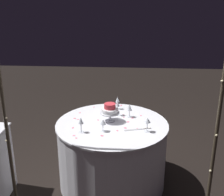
{
  "coord_description": "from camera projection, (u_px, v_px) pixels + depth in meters",
  "views": [
    {
      "loc": [
        -0.21,
        2.9,
        2.09
      ],
      "look_at": [
        0.0,
        0.0,
        1.07
      ],
      "focal_mm": 45.59,
      "sensor_mm": 36.0,
      "label": 1
    }
  ],
  "objects": [
    {
      "name": "rose_petal_11",
      "position": [
        107.0,
        105.0,
        3.7
      ],
      "size": [
        0.04,
        0.04,
        0.0
      ],
      "primitive_type": "ellipsoid",
      "rotation": [
        0.0,
        0.0,
        2.26
      ],
      "color": "#EA6B84",
      "rests_on": "main_table"
    },
    {
      "name": "rose_petal_6",
      "position": [
        133.0,
        118.0,
        3.31
      ],
      "size": [
        0.04,
        0.03,
        0.0
      ],
      "primitive_type": "ellipsoid",
      "rotation": [
        0.0,
        0.0,
        0.21
      ],
      "color": "#EA6B84",
      "rests_on": "main_table"
    },
    {
      "name": "wine_glass_1",
      "position": [
        81.0,
        121.0,
        2.93
      ],
      "size": [
        0.06,
        0.06,
        0.17
      ],
      "color": "silver",
      "rests_on": "main_table"
    },
    {
      "name": "rose_petal_16",
      "position": [
        76.0,
        138.0,
        2.84
      ],
      "size": [
        0.03,
        0.03,
        0.0
      ],
      "primitive_type": "ellipsoid",
      "rotation": [
        0.0,
        0.0,
        5.71
      ],
      "color": "#EA6B84",
      "rests_on": "main_table"
    },
    {
      "name": "rose_petal_9",
      "position": [
        102.0,
        136.0,
        2.89
      ],
      "size": [
        0.05,
        0.05,
        0.0
      ],
      "primitive_type": "ellipsoid",
      "rotation": [
        0.0,
        0.0,
        2.42
      ],
      "color": "#EA6B84",
      "rests_on": "main_table"
    },
    {
      "name": "rose_petal_0",
      "position": [
        117.0,
        131.0,
        3.0
      ],
      "size": [
        0.04,
        0.04,
        0.0
      ],
      "primitive_type": "ellipsoid",
      "rotation": [
        0.0,
        0.0,
        2.07
      ],
      "color": "#EA6B84",
      "rests_on": "main_table"
    },
    {
      "name": "wine_glass_0",
      "position": [
        129.0,
        108.0,
        3.31
      ],
      "size": [
        0.06,
        0.06,
        0.16
      ],
      "color": "silver",
      "rests_on": "main_table"
    },
    {
      "name": "wine_glass_2",
      "position": [
        147.0,
        121.0,
        2.94
      ],
      "size": [
        0.07,
        0.07,
        0.16
      ],
      "color": "silver",
      "rests_on": "main_table"
    },
    {
      "name": "rose_petal_20",
      "position": [
        105.0,
        114.0,
        3.43
      ],
      "size": [
        0.04,
        0.03,
        0.0
      ],
      "primitive_type": "ellipsoid",
      "rotation": [
        0.0,
        0.0,
        0.69
      ],
      "color": "#EA6B84",
      "rests_on": "main_table"
    },
    {
      "name": "main_table",
      "position": [
        112.0,
        153.0,
        3.31
      ],
      "size": [
        1.26,
        1.26,
        0.77
      ],
      "color": "white",
      "rests_on": "ground"
    },
    {
      "name": "rose_petal_13",
      "position": [
        74.0,
        135.0,
        2.89
      ],
      "size": [
        0.03,
        0.03,
        0.0
      ],
      "primitive_type": "ellipsoid",
      "rotation": [
        0.0,
        0.0,
        3.42
      ],
      "color": "#EA6B84",
      "rests_on": "main_table"
    },
    {
      "name": "rose_petal_14",
      "position": [
        125.0,
        128.0,
        3.06
      ],
      "size": [
        0.04,
        0.04,
        0.0
      ],
      "primitive_type": "ellipsoid",
      "rotation": [
        0.0,
        0.0,
        5.99
      ],
      "color": "#EA6B84",
      "rests_on": "main_table"
    },
    {
      "name": "ground_plane",
      "position": [
        112.0,
        181.0,
        3.43
      ],
      "size": [
        12.0,
        12.0,
        0.0
      ],
      "primitive_type": "plane",
      "color": "black"
    },
    {
      "name": "decorative_arch",
      "position": [
        108.0,
        66.0,
        2.52
      ],
      "size": [
        2.07,
        0.06,
        2.35
      ],
      "color": "#473D2D",
      "rests_on": "ground"
    },
    {
      "name": "rose_petal_17",
      "position": [
        101.0,
        112.0,
        3.5
      ],
      "size": [
        0.02,
        0.03,
        0.0
      ],
      "primitive_type": "ellipsoid",
      "rotation": [
        0.0,
        0.0,
        4.9
      ],
      "color": "#EA6B84",
      "rests_on": "main_table"
    },
    {
      "name": "rose_petal_1",
      "position": [
        123.0,
        115.0,
        3.41
      ],
      "size": [
        0.03,
        0.03,
        0.0
      ],
      "primitive_type": "ellipsoid",
      "rotation": [
        0.0,
        0.0,
        4.12
      ],
      "color": "#EA6B84",
      "rests_on": "main_table"
    },
    {
      "name": "cake_knife",
      "position": [
        139.0,
        129.0,
        3.03
      ],
      "size": [
        0.29,
        0.1,
        0.01
      ],
      "color": "silver",
      "rests_on": "main_table"
    },
    {
      "name": "rose_petal_21",
      "position": [
        141.0,
        115.0,
        3.38
      ],
      "size": [
        0.03,
        0.02,
        0.0
      ],
      "primitive_type": "ellipsoid",
      "rotation": [
        0.0,
        0.0,
        6.09
      ],
      "color": "#EA6B84",
      "rests_on": "main_table"
    },
    {
      "name": "wine_glass_4",
      "position": [
        117.0,
        104.0,
        3.35
      ],
      "size": [
        0.06,
        0.06,
        0.18
      ],
      "color": "silver",
      "rests_on": "main_table"
    },
    {
      "name": "rose_petal_4",
      "position": [
        124.0,
        117.0,
        3.34
      ],
      "size": [
        0.03,
        0.03,
        0.0
      ],
      "primitive_type": "ellipsoid",
      "rotation": [
        0.0,
        0.0,
        3.88
      ],
      "color": "#EA6B84",
      "rests_on": "main_table"
    },
    {
      "name": "rose_petal_15",
      "position": [
        75.0,
        118.0,
        3.3
      ],
      "size": [
        0.04,
        0.04,
        0.0
      ],
      "primitive_type": "ellipsoid",
      "rotation": [
        0.0,
        0.0,
        3.57
      ],
      "color": "#EA6B84",
      "rests_on": "main_table"
    },
    {
      "name": "rose_petal_3",
      "position": [
        98.0,
        120.0,
        3.26
      ],
      "size": [
        0.04,
        0.03,
        0.0
      ],
      "primitive_type": "ellipsoid",
      "rotation": [
        0.0,
        0.0,
        6.03
      ],
      "color": "#EA6B84",
      "rests_on": "main_table"
    },
    {
      "name": "wine_glass_3",
      "position": [
        118.0,
        100.0,
        3.56
      ],
      "size": [
        0.06,
        0.06,
        0.16
      ],
      "color": "silver",
      "rests_on": "main_table"
    },
    {
      "name": "rose_petal_5",
      "position": [
        94.0,
        107.0,
        3.64
      ],
      "size": [
        0.03,
        0.03,
        0.0
      ],
      "primitive_type": "ellipsoid",
      "rotation": [
        0.0,
        0.0,
        3.79
      ],
      "color": "#EA6B84",
      "rests_on": "main_table"
    },
    {
      "name": "rose_petal_12",
      "position": [
        128.0,
        122.0,
        3.21
      ],
      "size": [
        0.04,
        0.03,
        0.0
      ],
      "primitive_type": "ellipsoid",
      "rotation": [
        0.0,
        0.0,
        3.36
      ],
      "color": "#EA6B84",
      "rests_on": "main_table"
    },
    {
      "name": "rose_petal_7",
      "position": [
        73.0,
        128.0,
        3.06
      ],
      "size": [
        0.03,
        0.04,
        0.0
      ],
      "primitive_type": "ellipsoid",
      "rotation": [
        0.0,
        0.0,
        1.25
      ],
      "color": "#EA6B84",
      "rests_on": "main_table"
    },
    {
      "name": "rose_petal_18",
      "position": [
        80.0,
        113.0,
        3.46
      ],
      "size": [
        0.04,
        0.03,
        0.0
      ],
      "primitive_type": "ellipsoid",
      "rotation": [
        0.0,
        0.0,
        0.44
      ],
      "color": "#EA6B84",
      "rests_on": "main_table"
    },
    {
      "name": "rose_petal_10",
      "position": [
        121.0,
        105.0,
        3.7
      ],
      "size": [
        0.03,
        0.04,
        0.0
      ],
      "primitive_type": "ellipsoid",
      "rotation": [
        0.0,
        0.0,
        4.61
      ],
      "color": "#EA6B84",
      "rests_on": "main_table"
    },
    {
      "name": "rose_petal_8",
      "position": [
        78.0,
        119.0,
        3.27
      ],
      "size": [
        0.03,
        0.03,
        0.0
      ],
      "primitive_type": "ellipsoid",
      "rotation": [
        0.0,
        0.0,
        3.53
      ],
      "color": "#EA6B84",
      "rests_on": "main_table"
    },
    {
      "name": "rose_petal_19",
      "position": [
        107.0,
        109.0,
        3.59
      ],
      "size": [
        0.02,
        0.03,
        0.0
      ],
      "primitive_type": "ellipsoid",
      "rotation": [
        0.0,
        0.0,
        1.51
      ],
      "color": "#EA6B84",
      "rests_on": "main_table"
    },
    {
      "name": "rose_petal_2",
      "position": [
        138.0,
        129.0,
        3.04
      ],
      "size": [
        0.02,
        0.03,
        0.0
      ],
      "primitive_type": "ellipsoid",
      "rotation": [
        0.0,
        0.0,
        1.62
      ],
      "color": "#EA6B84",
      "rests_on": "main_table"
    },
    {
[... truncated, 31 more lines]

